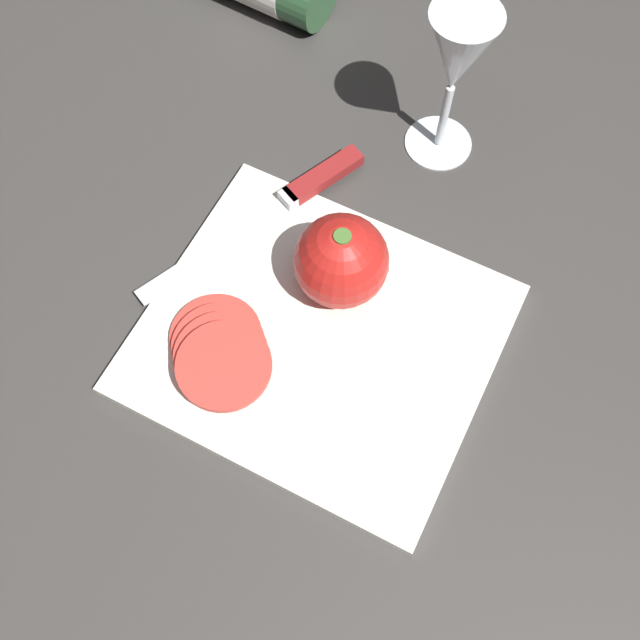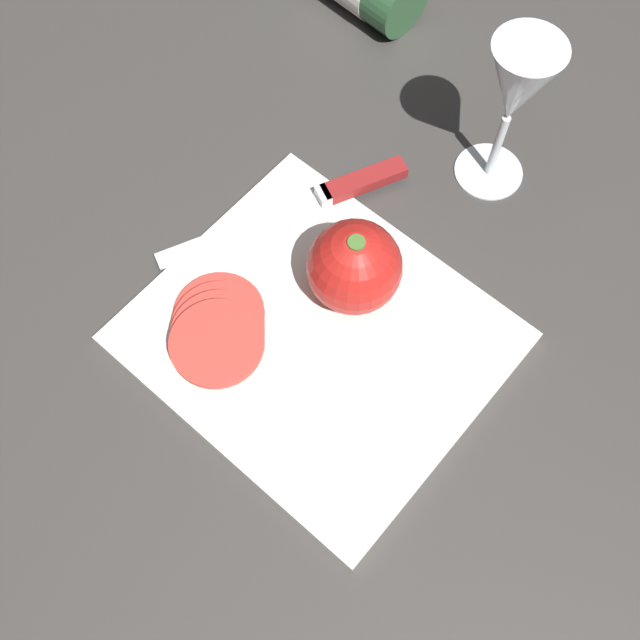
% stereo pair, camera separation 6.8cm
% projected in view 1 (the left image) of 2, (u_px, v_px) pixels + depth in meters
% --- Properties ---
extents(ground_plane, '(3.00, 3.00, 0.00)m').
position_uv_depth(ground_plane, '(312.00, 338.00, 0.72)').
color(ground_plane, '#383533').
extents(cutting_board, '(0.32, 0.28, 0.01)m').
position_uv_depth(cutting_board, '(320.00, 335.00, 0.71)').
color(cutting_board, silver).
rests_on(cutting_board, ground_plane).
extents(wine_glass, '(0.07, 0.07, 0.18)m').
position_uv_depth(wine_glass, '(457.00, 60.00, 0.70)').
color(wine_glass, silver).
rests_on(wine_glass, ground_plane).
extents(whole_tomato, '(0.09, 0.09, 0.09)m').
position_uv_depth(whole_tomato, '(342.00, 262.00, 0.69)').
color(whole_tomato, red).
rests_on(whole_tomato, cutting_board).
extents(knife, '(0.13, 0.26, 0.01)m').
position_uv_depth(knife, '(301.00, 191.00, 0.77)').
color(knife, silver).
rests_on(knife, cutting_board).
extents(tomato_slice_stack_near, '(0.11, 0.11, 0.03)m').
position_uv_depth(tomato_slice_stack_near, '(220.00, 351.00, 0.69)').
color(tomato_slice_stack_near, '#D63D33').
rests_on(tomato_slice_stack_near, cutting_board).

